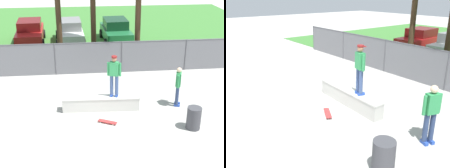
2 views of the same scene
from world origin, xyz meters
The scene contains 8 objects.
ground_plane centered at (0.00, 0.00, 0.00)m, with size 80.00×80.00×0.00m, color #ADAAA3.
concrete_ledge centered at (0.35, 1.77, 0.33)m, with size 3.38×0.62×0.65m.
skateboarder centered at (0.92, 1.75, 1.68)m, with size 0.58×0.37×1.84m.
skateboard centered at (0.52, 0.59, 0.07)m, with size 0.80×0.54×0.09m.
chainlink_fence centered at (0.00, 6.18, 0.98)m, with size 18.33×0.07×1.81m.
car_red centered at (-3.97, 12.54, 0.84)m, with size 2.21×4.30×1.66m.
bystander centered at (3.77, 1.87, 1.01)m, with size 0.37×0.57×1.82m.
trash_bin centered at (3.86, -0.14, 0.46)m, with size 0.56×0.56×0.91m, color #3F3F44.
Camera 2 is at (7.07, -4.01, 4.17)m, focal length 39.37 mm.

